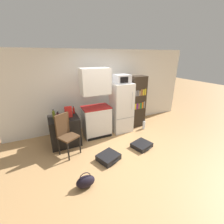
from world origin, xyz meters
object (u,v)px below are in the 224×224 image
side_table (65,130)px  kitchen_hutch (96,106)px  bottle_wine_dark (58,117)px  bottle_amber_beer (58,117)px  bottle_ketchup_red (74,110)px  cereal_box (68,112)px  refrigerator (121,108)px  suitcase_small_flat (108,157)px  water_bottle_front (144,125)px  handbag (86,181)px  microwave (122,79)px  suitcase_large_flat (142,145)px  bottle_olive_oil (54,115)px  chair (65,131)px  bookshelf (137,102)px

side_table → kitchen_hutch: (0.97, 0.08, 0.55)m
bottle_wine_dark → bottle_amber_beer: 0.12m
bottle_ketchup_red → cereal_box: cereal_box is taller
refrigerator → suitcase_small_flat: bearing=-128.6°
side_table → water_bottle_front: 2.58m
bottle_ketchup_red → handbag: (-0.23, -1.91, -0.76)m
kitchen_hutch → cereal_box: 0.83m
microwave → suitcase_large_flat: size_ratio=0.75×
bottle_olive_oil → water_bottle_front: 2.89m
kitchen_hutch → microwave: 1.13m
cereal_box → handbag: bearing=-91.7°
side_table → kitchen_hutch: kitchen_hutch is taller
bottle_amber_beer → side_table: bearing=42.7°
bottle_olive_oil → suitcase_small_flat: 1.80m
cereal_box → suitcase_small_flat: size_ratio=0.50×
chair → suitcase_small_flat: size_ratio=1.77×
bottle_amber_beer → water_bottle_front: 2.79m
chair → suitcase_large_flat: bearing=-47.1°
microwave → bottle_amber_beer: 2.12m
chair → handbag: (0.13, -1.25, -0.49)m
refrigerator → bottle_wine_dark: bearing=-171.2°
bottle_olive_oil → suitcase_large_flat: bearing=-28.1°
side_table → cereal_box: (0.15, -0.06, 0.55)m
bottle_olive_oil → chair: chair is taller
bottle_olive_oil → bottle_wine_dark: 0.27m
cereal_box → handbag: (-0.05, -1.68, -0.82)m
kitchen_hutch → bottle_olive_oil: (-1.19, -0.06, -0.05)m
bottle_ketchup_red → handbag: size_ratio=0.60×
bottle_olive_oil → bottle_wine_dark: bearing=-71.4°
side_table → bottle_wine_dark: bearing=-119.2°
bottle_amber_beer → bottle_wine_dark: bearing=-88.2°
bottle_amber_beer → cereal_box: bearing=14.4°
chair → handbag: bearing=-113.3°
side_table → bottle_ketchup_red: bottle_ketchup_red is taller
bookshelf → handbag: bookshelf is taller
bottle_wine_dark → microwave: bearing=8.8°
suitcase_small_flat → bottle_ketchup_red: bearing=87.8°
bottle_ketchup_red → bottle_olive_oil: bearing=-164.4°
suitcase_small_flat → bottle_amber_beer: bearing=109.9°
kitchen_hutch → microwave: kitchen_hutch is taller
microwave → water_bottle_front: bearing=-19.9°
bookshelf → suitcase_large_flat: size_ratio=2.95×
bottle_wine_dark → suitcase_large_flat: (1.98, -0.85, -0.85)m
water_bottle_front → bottle_ketchup_red: bearing=170.3°
bottle_olive_oil → handbag: (0.32, -1.75, -0.78)m
refrigerator → side_table: bearing=-178.1°
refrigerator → bottle_olive_oil: bearing=-178.8°
bottle_wine_dark → suitcase_large_flat: bottle_wine_dark is taller
cereal_box → handbag: size_ratio=0.83×
microwave → bottle_ketchup_red: size_ratio=2.07×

